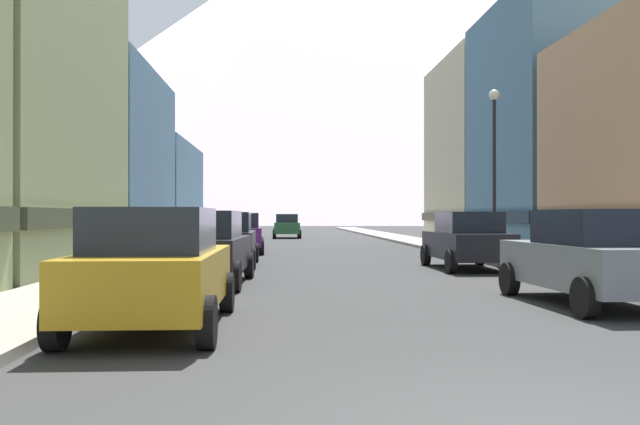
{
  "coord_description": "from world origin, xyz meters",
  "views": [
    {
      "loc": [
        -1.93,
        -4.88,
        1.67
      ],
      "look_at": [
        0.68,
        42.49,
        1.88
      ],
      "focal_mm": 38.33,
      "sensor_mm": 36.0,
      "label": 1
    }
  ],
  "objects_px": {
    "car_driving_0": "(287,226)",
    "car_right_0": "(591,257)",
    "car_right_1": "(467,240)",
    "car_left_1": "(204,248)",
    "streetlamp_right": "(494,148)",
    "car_left_3": "(240,233)",
    "pedestrian_0": "(458,232)",
    "potted_plant_0": "(579,251)",
    "car_left_2": "(226,239)",
    "car_left_0": "(155,268)"
  },
  "relations": [
    {
      "from": "car_left_3",
      "to": "streetlamp_right",
      "type": "relative_size",
      "value": 0.76
    },
    {
      "from": "car_left_2",
      "to": "car_driving_0",
      "type": "distance_m",
      "value": 28.22
    },
    {
      "from": "car_left_1",
      "to": "potted_plant_0",
      "type": "height_order",
      "value": "car_left_1"
    },
    {
      "from": "car_left_0",
      "to": "streetlamp_right",
      "type": "distance_m",
      "value": 16.16
    },
    {
      "from": "car_left_1",
      "to": "car_left_2",
      "type": "height_order",
      "value": "same"
    },
    {
      "from": "car_driving_0",
      "to": "car_right_0",
      "type": "bearing_deg",
      "value": -82.01
    },
    {
      "from": "car_right_1",
      "to": "potted_plant_0",
      "type": "height_order",
      "value": "car_right_1"
    },
    {
      "from": "car_left_1",
      "to": "car_left_3",
      "type": "height_order",
      "value": "same"
    },
    {
      "from": "car_left_2",
      "to": "pedestrian_0",
      "type": "distance_m",
      "value": 13.25
    },
    {
      "from": "car_driving_0",
      "to": "car_left_2",
      "type": "bearing_deg",
      "value": -94.47
    },
    {
      "from": "car_left_3",
      "to": "car_right_1",
      "type": "height_order",
      "value": "same"
    },
    {
      "from": "car_left_3",
      "to": "car_driving_0",
      "type": "xyz_separation_m",
      "value": [
        2.2,
        20.49,
        0.0
      ]
    },
    {
      "from": "potted_plant_0",
      "to": "pedestrian_0",
      "type": "xyz_separation_m",
      "value": [
        -0.75,
        11.23,
        0.3
      ]
    },
    {
      "from": "potted_plant_0",
      "to": "streetlamp_right",
      "type": "height_order",
      "value": "streetlamp_right"
    },
    {
      "from": "car_left_3",
      "to": "potted_plant_0",
      "type": "relative_size",
      "value": 5.09
    },
    {
      "from": "car_left_1",
      "to": "pedestrian_0",
      "type": "height_order",
      "value": "pedestrian_0"
    },
    {
      "from": "car_left_2",
      "to": "potted_plant_0",
      "type": "distance_m",
      "value": 11.11
    },
    {
      "from": "pedestrian_0",
      "to": "car_right_1",
      "type": "bearing_deg",
      "value": -103.24
    },
    {
      "from": "car_left_3",
      "to": "streetlamp_right",
      "type": "distance_m",
      "value": 12.08
    },
    {
      "from": "car_right_1",
      "to": "car_driving_0",
      "type": "distance_m",
      "value": 30.41
    },
    {
      "from": "potted_plant_0",
      "to": "pedestrian_0",
      "type": "relative_size",
      "value": 0.53
    },
    {
      "from": "pedestrian_0",
      "to": "streetlamp_right",
      "type": "bearing_deg",
      "value": -96.23
    },
    {
      "from": "car_right_0",
      "to": "car_left_0",
      "type": "bearing_deg",
      "value": -163.62
    },
    {
      "from": "car_right_1",
      "to": "car_left_2",
      "type": "bearing_deg",
      "value": 166.79
    },
    {
      "from": "car_right_0",
      "to": "potted_plant_0",
      "type": "height_order",
      "value": "car_right_0"
    },
    {
      "from": "car_left_0",
      "to": "car_left_2",
      "type": "relative_size",
      "value": 1.0
    },
    {
      "from": "car_left_0",
      "to": "car_driving_0",
      "type": "height_order",
      "value": "same"
    },
    {
      "from": "car_left_0",
      "to": "streetlamp_right",
      "type": "bearing_deg",
      "value": 54.77
    },
    {
      "from": "car_right_0",
      "to": "car_right_1",
      "type": "xyz_separation_m",
      "value": [
        -0.0,
        8.55,
        0.0
      ]
    },
    {
      "from": "car_left_2",
      "to": "streetlamp_right",
      "type": "bearing_deg",
      "value": 2.43
    },
    {
      "from": "car_left_0",
      "to": "car_right_0",
      "type": "bearing_deg",
      "value": 16.38
    },
    {
      "from": "pedestrian_0",
      "to": "streetlamp_right",
      "type": "relative_size",
      "value": 0.28
    },
    {
      "from": "car_driving_0",
      "to": "car_left_1",
      "type": "bearing_deg",
      "value": -93.67
    },
    {
      "from": "car_left_3",
      "to": "potted_plant_0",
      "type": "xyz_separation_m",
      "value": [
        10.8,
        -10.25,
        -0.29
      ]
    },
    {
      "from": "car_left_2",
      "to": "streetlamp_right",
      "type": "relative_size",
      "value": 0.75
    },
    {
      "from": "car_left_2",
      "to": "pedestrian_0",
      "type": "height_order",
      "value": "pedestrian_0"
    },
    {
      "from": "car_right_1",
      "to": "streetlamp_right",
      "type": "bearing_deg",
      "value": 54.51
    },
    {
      "from": "car_right_0",
      "to": "pedestrian_0",
      "type": "height_order",
      "value": "pedestrian_0"
    },
    {
      "from": "car_right_1",
      "to": "pedestrian_0",
      "type": "xyz_separation_m",
      "value": [
        2.45,
        10.41,
        0.01
      ]
    },
    {
      "from": "car_right_0",
      "to": "car_right_1",
      "type": "height_order",
      "value": "same"
    },
    {
      "from": "car_right_1",
      "to": "streetlamp_right",
      "type": "relative_size",
      "value": 0.75
    },
    {
      "from": "car_right_1",
      "to": "car_driving_0",
      "type": "xyz_separation_m",
      "value": [
        -5.4,
        29.92,
        0.0
      ]
    },
    {
      "from": "car_left_0",
      "to": "car_driving_0",
      "type": "distance_m",
      "value": 40.76
    },
    {
      "from": "car_driving_0",
      "to": "car_left_0",
      "type": "bearing_deg",
      "value": -93.09
    },
    {
      "from": "car_driving_0",
      "to": "streetlamp_right",
      "type": "bearing_deg",
      "value": -75.94
    },
    {
      "from": "car_driving_0",
      "to": "streetlamp_right",
      "type": "relative_size",
      "value": 0.75
    },
    {
      "from": "car_left_1",
      "to": "streetlamp_right",
      "type": "xyz_separation_m",
      "value": [
        9.15,
        6.59,
        3.09
      ]
    },
    {
      "from": "car_left_1",
      "to": "streetlamp_right",
      "type": "bearing_deg",
      "value": 35.76
    },
    {
      "from": "car_left_3",
      "to": "car_right_0",
      "type": "distance_m",
      "value": 19.52
    },
    {
      "from": "car_right_0",
      "to": "car_left_1",
      "type": "bearing_deg",
      "value": 151.5
    }
  ]
}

